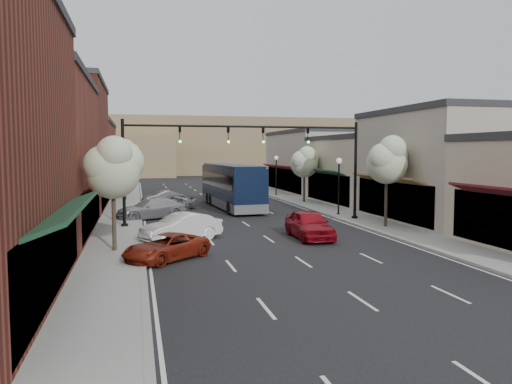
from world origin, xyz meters
TOP-DOWN VIEW (x-y plane):
  - ground at (0.00, 0.00)m, footprint 160.00×160.00m
  - sidewalk_left at (-8.40, 18.50)m, footprint 2.80×73.00m
  - sidewalk_right at (8.40, 18.50)m, footprint 2.80×73.00m
  - curb_left at (-7.00, 18.50)m, footprint 0.25×73.00m
  - curb_right at (7.00, 18.50)m, footprint 0.25×73.00m
  - bldg_left_midnear at (-14.23, 6.00)m, footprint 10.14×14.10m
  - bldg_left_midfar at (-14.24, 20.00)m, footprint 10.14×14.10m
  - bldg_left_far at (-14.22, 36.00)m, footprint 10.14×18.10m
  - bldg_right_midnear at (13.72, 6.00)m, footprint 9.14×12.10m
  - bldg_right_midfar at (13.70, 18.00)m, footprint 9.14×12.10m
  - bldg_right_far at (13.71, 32.00)m, footprint 9.14×16.10m
  - hill_far at (0.00, 90.00)m, footprint 120.00×30.00m
  - hill_near at (-25.00, 78.00)m, footprint 50.00×20.00m
  - signal_mast_right at (5.62, 8.00)m, footprint 8.22×0.46m
  - signal_mast_left at (-5.62, 8.00)m, footprint 8.22×0.46m
  - tree_right_near at (8.35, 3.94)m, footprint 2.85×2.65m
  - tree_right_far at (8.35, 19.94)m, footprint 2.85×2.65m
  - tree_left_near at (-8.25, -0.06)m, footprint 2.85×2.65m
  - tree_left_far at (-8.25, 25.94)m, footprint 2.85×2.65m
  - lamp_post_near at (7.80, 10.50)m, footprint 0.44×0.44m
  - lamp_post_far at (7.80, 28.00)m, footprint 0.44×0.44m
  - coach_bus at (0.80, 17.58)m, footprint 3.48×12.57m
  - red_hatchback at (2.30, 1.69)m, footprint 2.02×4.79m
  - parked_car_a at (-5.94, -2.17)m, footprint 4.55×4.33m
  - parked_car_b at (-4.84, 2.65)m, footprint 4.83×3.58m
  - parked_car_c at (-6.20, 12.15)m, footprint 5.62×3.82m
  - parked_car_d at (-4.20, 17.72)m, footprint 4.12×2.19m
  - parked_car_e at (-4.89, 22.42)m, footprint 3.96×2.43m

SIDE VIEW (x-z plane):
  - ground at x=0.00m, z-range 0.00..0.00m
  - curb_left at x=-7.00m, z-range -0.01..0.16m
  - curb_right at x=7.00m, z-range -0.01..0.16m
  - sidewalk_left at x=-8.40m, z-range 0.00..0.15m
  - sidewalk_right at x=8.40m, z-range 0.00..0.15m
  - parked_car_a at x=-5.94m, z-range 0.00..1.20m
  - parked_car_e at x=-4.89m, z-range 0.00..1.23m
  - parked_car_d at x=-4.20m, z-range 0.00..1.34m
  - parked_car_c at x=-6.20m, z-range 0.00..1.51m
  - parked_car_b at x=-4.84m, z-range 0.00..1.52m
  - red_hatchback at x=2.30m, z-range 0.00..1.62m
  - coach_bus at x=0.80m, z-range 0.08..3.87m
  - lamp_post_near at x=7.80m, z-range 0.79..5.23m
  - lamp_post_far at x=7.80m, z-range 0.79..5.23m
  - bldg_right_midfar at x=13.70m, z-range -0.03..6.37m
  - bldg_right_far at x=13.71m, z-range -0.04..7.36m
  - bldg_right_midnear at x=13.72m, z-range -0.04..7.86m
  - tree_right_far at x=8.35m, z-range 1.28..6.70m
  - hill_near at x=-25.00m, z-range 0.00..8.00m
  - bldg_left_far at x=-14.22m, z-range -0.04..8.36m
  - tree_left_near at x=-8.25m, z-range 1.38..7.07m
  - tree_right_near at x=8.35m, z-range 1.47..7.43m
  - tree_left_far at x=-8.25m, z-range 1.54..7.67m
  - signal_mast_right at x=5.62m, z-range 1.12..8.12m
  - signal_mast_left at x=-5.62m, z-range 1.12..8.12m
  - bldg_left_midnear at x=-14.23m, z-range -0.04..9.36m
  - bldg_left_midfar at x=-14.24m, z-range -0.05..10.85m
  - hill_far at x=0.00m, z-range 0.00..12.00m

